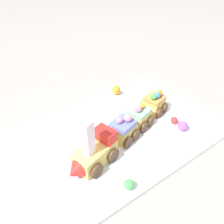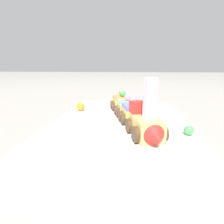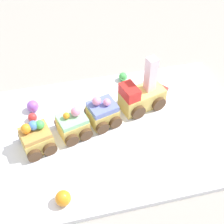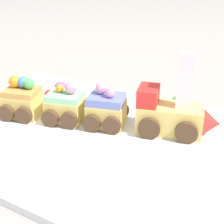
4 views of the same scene
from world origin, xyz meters
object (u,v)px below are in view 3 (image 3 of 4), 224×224
Objects in this scene: cake_car_caramel at (36,138)px; gumball_green at (123,77)px; gumball_purple at (33,106)px; cake_train_locomotive at (145,95)px; gumball_red at (33,117)px; cake_car_mint at (73,125)px; gumball_orange at (63,198)px; cake_car_blueberry at (103,113)px.

cake_car_caramel is 3.75× the size of gumball_green.
cake_train_locomotive is at bearing -8.89° from gumball_purple.
gumball_red is (-0.01, 0.08, -0.02)m from cake_car_caramel.
cake_car_mint is at bearing -33.57° from gumball_red.
gumball_red is at bearing 101.18° from gumball_orange.
cake_car_blueberry is 4.05× the size of gumball_red.
cake_car_caramel is (-0.15, -0.04, 0.00)m from cake_car_blueberry.
cake_car_mint reaches higher than gumball_red.
cake_car_mint reaches higher than gumball_purple.
cake_car_blueberry is 0.16m from gumball_red.
cake_car_blueberry is at bearing 58.38° from gumball_orange.
gumball_orange is at bearing -80.91° from gumball_purple.
cake_train_locomotive is at bearing -1.73° from gumball_red.
cake_car_caramel is (-0.08, -0.02, 0.00)m from cake_car_mint.
cake_car_blueberry is 0.17m from gumball_purple.
cake_car_caramel reaches higher than gumball_orange.
cake_car_caramel is at bearing 179.76° from cake_car_mint.
cake_car_caramel is 0.15m from gumball_orange.
cake_car_blueberry is 0.16m from gumball_green.
gumball_green is at bearing 28.97° from cake_car_mint.
gumball_red is at bearing 130.94° from cake_car_mint.
cake_car_mint is 0.22m from gumball_green.
cake_train_locomotive is at bearing 43.92° from gumball_orange.
gumball_green is (0.24, 0.06, -0.00)m from gumball_purple.
cake_train_locomotive is at bearing -0.09° from cake_car_caramel.
cake_car_mint is (-0.18, -0.05, -0.01)m from cake_train_locomotive.
gumball_purple is at bearing 117.22° from cake_car_mint.
gumball_purple is (-0.08, 0.09, -0.01)m from cake_car_mint.
cake_car_blueberry is at bearing -122.23° from gumball_green.
gumball_purple is (-0.00, 0.11, -0.01)m from cake_car_caramel.
cake_train_locomotive is 0.11m from gumball_green.
cake_car_blueberry is at bearing -0.13° from cake_car_caramel.
gumball_orange reaches higher than gumball_purple.
cake_car_blueberry is at bearing 0.00° from cake_car_mint.
cake_car_blueberry is 3.75× the size of gumball_green.
cake_train_locomotive is 0.31m from gumball_orange.
cake_car_caramel is 0.08m from gumball_red.
cake_train_locomotive reaches higher than gumball_red.
cake_train_locomotive reaches higher than gumball_orange.
cake_car_mint is at bearing 75.38° from gumball_orange.
cake_train_locomotive reaches higher than cake_car_mint.
cake_car_mint is at bearing -135.54° from gumball_green.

